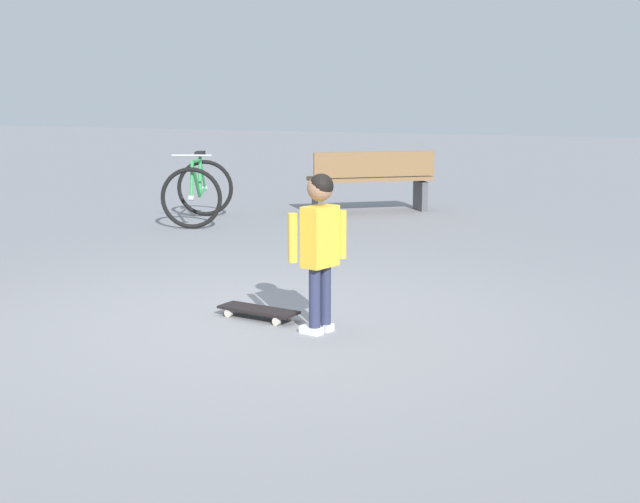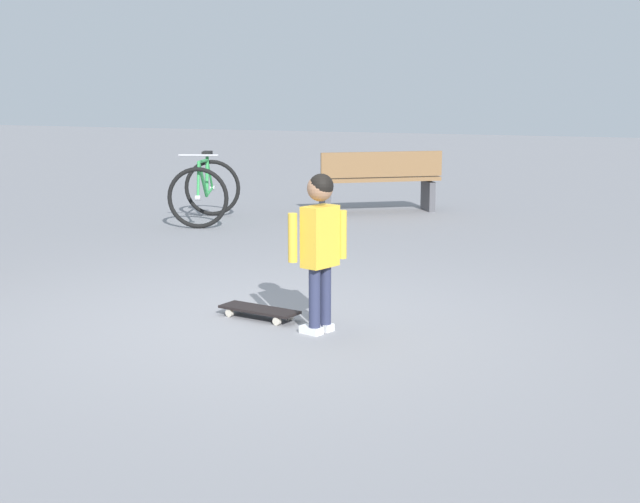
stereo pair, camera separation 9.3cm
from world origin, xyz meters
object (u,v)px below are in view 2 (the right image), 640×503
child_person (320,235)px  skateboard (259,310)px  bicycle_far (205,191)px  street_bench (379,180)px

child_person → skateboard: bearing=71.4°
bicycle_far → street_bench: bearing=-47.5°
skateboard → bicycle_far: size_ratio=0.50×
street_bench → child_person: bearing=-165.5°
skateboard → bicycle_far: (3.83, 2.58, 0.32)m
skateboard → bicycle_far: 4.63m
skateboard → street_bench: size_ratio=0.40×
child_person → street_bench: size_ratio=0.68×
child_person → skateboard: 0.82m
skateboard → child_person: bearing=-108.6°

